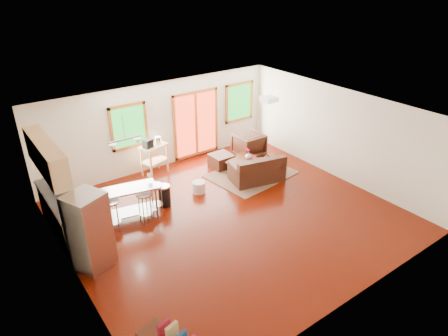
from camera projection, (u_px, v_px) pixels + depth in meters
floor at (231, 216)px, 9.83m from camera, size 7.50×7.00×0.02m
ceiling at (232, 115)px, 8.65m from camera, size 7.50×7.00×0.02m
back_wall at (161, 125)px, 11.78m from camera, size 7.50×0.02×2.60m
left_wall at (67, 223)px, 7.27m from camera, size 0.02×7.00×2.60m
right_wall at (339, 134)px, 11.20m from camera, size 0.02×7.00×2.60m
front_wall at (357, 245)px, 6.69m from camera, size 7.50×0.02×2.60m
window_left at (129, 127)px, 11.13m from camera, size 1.10×0.05×1.30m
french_doors at (196, 124)px, 12.46m from camera, size 1.60×0.05×2.10m
window_right at (239, 102)px, 13.17m from camera, size 1.10×0.05×1.30m
rug at (251, 174)px, 11.77m from camera, size 2.52×2.06×0.02m
loveseat at (257, 171)px, 11.31m from camera, size 1.61×1.13×0.78m
coffee_table at (242, 160)px, 11.90m from camera, size 1.08×0.87×0.38m
armchair at (249, 144)px, 12.72m from camera, size 0.84×0.79×0.86m
ottoman at (221, 161)px, 12.14m from camera, size 0.62×0.62×0.41m
pouf at (199, 187)px, 10.80m from camera, size 0.43×0.43×0.31m
vase at (248, 155)px, 11.77m from camera, size 0.25×0.25×0.34m
book at (251, 155)px, 11.75m from camera, size 0.19×0.05×0.26m
cabinets at (59, 197)px, 8.82m from camera, size 0.64×2.24×2.30m
refrigerator at (90, 232)px, 7.83m from camera, size 0.87×0.86×1.67m
island at (128, 198)px, 9.42m from camera, size 1.45×0.80×0.86m
cup at (149, 175)px, 9.59m from camera, size 0.14×0.12×0.12m
bar_stool_a at (112, 209)px, 9.03m from camera, size 0.47×0.47×0.79m
bar_stool_b at (144, 201)px, 9.35m from camera, size 0.38×0.38×0.77m
bar_stool_c at (155, 192)px, 9.71m from camera, size 0.46×0.46×0.78m
trash_can at (164, 195)px, 10.13m from camera, size 0.33×0.33×0.58m
kitchen_cart at (153, 150)px, 11.45m from camera, size 0.87×0.69×1.16m
ceiling_flush at (269, 99)px, 9.95m from camera, size 0.35×0.35×0.12m
pendant_light at (125, 143)px, 9.06m from camera, size 0.80×0.18×0.79m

